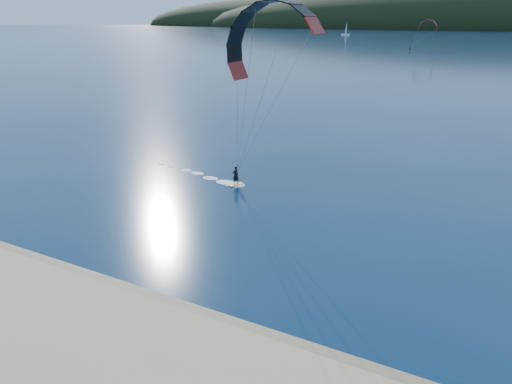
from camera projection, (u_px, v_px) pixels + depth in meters
ground at (104, 372)px, 19.82m from camera, size 1800.00×1800.00×0.00m
wet_sand at (172, 315)px, 23.52m from camera, size 220.00×2.50×0.10m
kitesurfer_near at (272, 60)px, 32.48m from camera, size 20.17×7.11×14.83m
kitesurfer_far at (427, 29)px, 198.74m from camera, size 11.65×7.45×12.35m
sailboat at (346, 34)px, 398.66m from camera, size 7.07×4.58×10.12m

